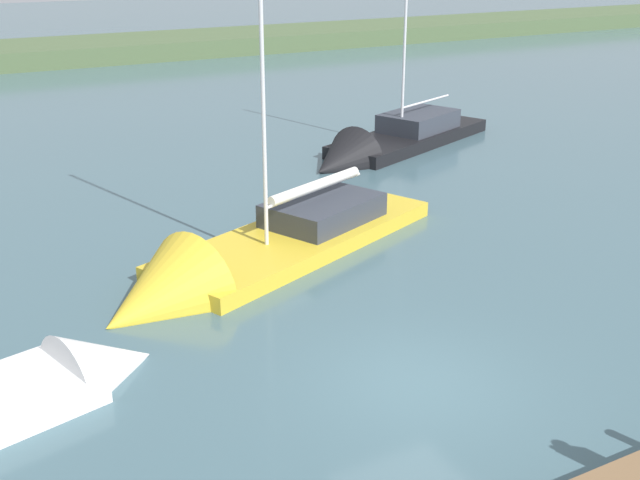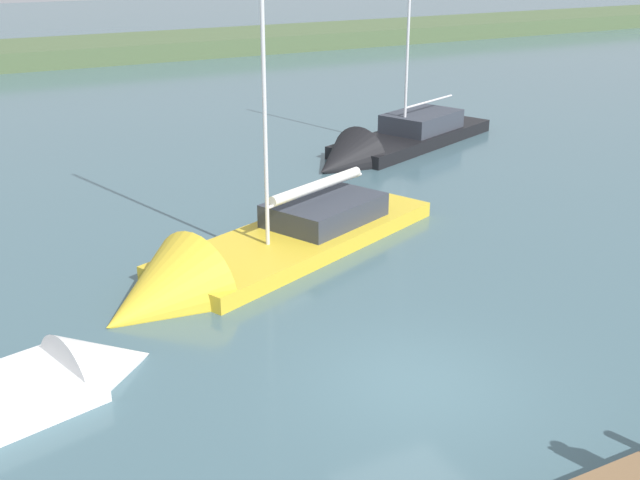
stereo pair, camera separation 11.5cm
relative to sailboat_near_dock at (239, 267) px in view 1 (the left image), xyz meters
name	(u,v)px [view 1 (the left image)]	position (x,y,z in m)	size (l,w,h in m)	color
ground_plane	(417,384)	(-0.78, 6.51, -0.12)	(200.00, 200.00, 0.00)	#42606B
far_shoreline	(14,64)	(-0.78, -38.99, -0.12)	(180.00, 8.00, 2.40)	#4C603D
sailboat_near_dock	(239,267)	(0.00, 0.00, 0.00)	(10.92, 6.72, 11.14)	gold
sailboat_far_left	(384,147)	(-9.54, -8.08, 0.09)	(10.05, 5.98, 10.23)	black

